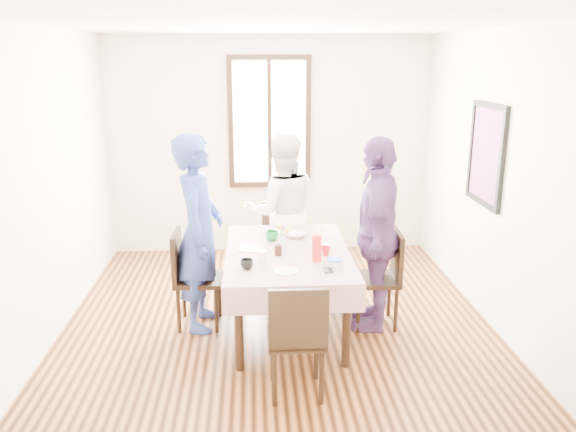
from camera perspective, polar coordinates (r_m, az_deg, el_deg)
The scene contains 31 objects.
ground at distance 5.51m, azimuth -0.97°, elevation -10.77°, with size 4.50×4.50×0.00m, color black.
back_wall at distance 7.27m, azimuth -1.83°, elevation 6.91°, with size 4.00×4.00×0.00m, color #F0E4C4.
right_wall at distance 5.51m, azimuth 20.24°, elevation 3.16°, with size 4.50×4.50×0.00m, color #F0E4C4.
window_frame at distance 7.21m, azimuth -1.85°, elevation 9.25°, with size 1.02×0.06×1.62m, color black.
window_pane at distance 7.22m, azimuth -1.85°, elevation 9.26°, with size 0.90×0.02×1.50m, color white.
art_poster at distance 5.74m, azimuth 19.07°, elevation 5.77°, with size 0.04×0.76×0.96m, color red.
dining_table at distance 5.29m, azimuth -0.03°, elevation -7.44°, with size 0.98×1.52×0.75m, color black.
tablecloth at distance 5.16m, azimuth -0.03°, elevation -3.54°, with size 1.10×1.64×0.01m, color #540A18.
chair_left at distance 5.41m, azimuth -8.85°, elevation -6.19°, with size 0.42×0.42×0.91m, color black.
chair_right at distance 5.41m, azimuth 8.65°, elevation -6.17°, with size 0.42×0.42×0.91m, color black.
chair_far at distance 6.24m, azimuth -0.62°, elevation -3.01°, with size 0.42×0.42×0.91m, color black.
chair_near at distance 4.32m, azimuth 0.83°, elevation -11.87°, with size 0.42×0.42×0.91m, color black.
person_left at distance 5.26m, azimuth -8.81°, elevation -1.67°, with size 0.66×0.43×1.80m, color navy.
person_far at distance 6.11m, azimuth -0.62°, elevation 0.36°, with size 0.82×0.64×1.68m, color white.
person_right at distance 5.26m, azimuth 8.61°, elevation -1.77°, with size 1.04×0.43×1.78m, color #51326A.
mug_black at distance 4.73m, azimuth -4.10°, elevation -4.78°, with size 0.11×0.11×0.08m, color black.
mug_flag at distance 5.04m, azimuth 3.75°, elevation -3.46°, with size 0.08×0.08×0.08m, color red.
mug_green at distance 5.42m, azimuth -1.60°, elevation -1.97°, with size 0.12×0.12×0.09m, color #0C7226.
serving_bowl at distance 5.53m, azimuth 0.74°, elevation -1.86°, with size 0.20×0.20×0.05m, color white.
juice_carton at distance 4.89m, azimuth 2.86°, elevation -3.18°, with size 0.07×0.07×0.23m, color red.
butter_tub at distance 4.79m, azimuth 4.61°, elevation -4.69°, with size 0.11×0.11×0.05m, color white.
jam_jar at distance 5.03m, azimuth -0.99°, elevation -3.41°, with size 0.07×0.07×0.09m, color black.
drinking_glass at distance 4.88m, azimuth -2.58°, elevation -4.00°, with size 0.07×0.07×0.10m, color silver.
smartphone at distance 4.70m, azimuth 3.98°, elevation -5.38°, with size 0.07×0.13×0.01m, color black.
flower_vase at distance 5.16m, azimuth -0.49°, elevation -2.73°, with size 0.06×0.06×0.12m, color silver.
plate_left at distance 5.21m, azimuth -3.81°, elevation -3.24°, with size 0.20×0.20×0.01m, color white.
plate_right at distance 5.28m, azimuth 3.31°, elevation -2.94°, with size 0.20×0.20×0.01m, color white.
plate_far at distance 5.71m, azimuth -0.61°, elevation -1.50°, with size 0.20×0.20×0.01m, color white.
plate_near at distance 4.67m, azimuth -0.15°, elevation -5.48°, with size 0.20×0.20×0.01m, color white.
butter_lid at distance 4.78m, azimuth 4.62°, elevation -4.32°, with size 0.12×0.12×0.01m, color blue.
flower_bunch at distance 5.13m, azimuth -0.50°, elevation -1.56°, with size 0.09×0.09×0.10m, color yellow, non-canonical shape.
Camera 1 is at (-0.21, -4.93, 2.45)m, focal length 35.89 mm.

